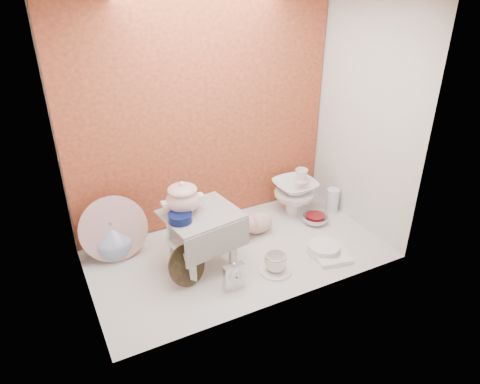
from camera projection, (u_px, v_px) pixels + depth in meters
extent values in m
plane|color=silver|center=(239.00, 253.00, 2.80)|extent=(1.80, 1.80, 0.00)
cube|color=#BF612F|center=(203.00, 115.00, 2.84)|extent=(1.80, 0.06, 1.50)
cube|color=silver|center=(67.00, 173.00, 2.09)|extent=(0.06, 1.00, 1.50)
cube|color=silver|center=(366.00, 117.00, 2.81)|extent=(0.06, 1.00, 1.50)
cylinder|color=#091344|center=(180.00, 217.00, 2.45)|extent=(0.15, 0.15, 0.05)
imported|color=white|center=(113.00, 238.00, 2.73)|extent=(0.27, 0.27, 0.25)
cube|color=silver|center=(234.00, 275.00, 2.47)|extent=(0.12, 0.04, 0.18)
ellipsoid|color=#CFA392|center=(258.00, 222.00, 2.98)|extent=(0.28, 0.20, 0.16)
cylinder|color=white|center=(275.00, 270.00, 2.64)|extent=(0.24, 0.24, 0.01)
imported|color=white|center=(276.00, 262.00, 2.61)|extent=(0.17, 0.17, 0.10)
cube|color=white|center=(331.00, 255.00, 2.76)|extent=(0.25, 0.25, 0.03)
cylinder|color=white|center=(324.00, 249.00, 2.79)|extent=(0.28, 0.28, 0.06)
imported|color=silver|center=(315.00, 219.00, 3.11)|extent=(0.21, 0.21, 0.06)
cylinder|color=silver|center=(332.00, 200.00, 3.22)|extent=(0.11, 0.11, 0.18)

